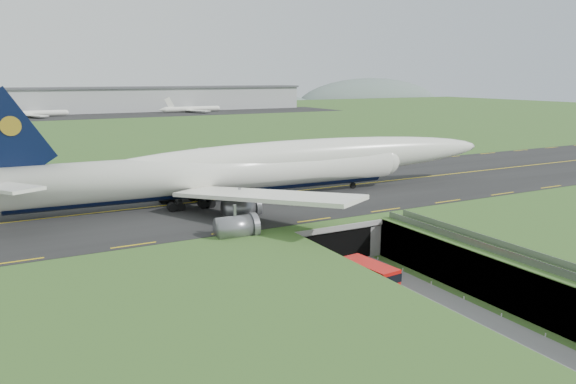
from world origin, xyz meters
TOP-DOWN VIEW (x-y plane):
  - ground at (0.00, 0.00)m, footprint 900.00×900.00m
  - airfield_deck at (0.00, 0.00)m, footprint 800.00×800.00m
  - trench_road at (0.00, -7.50)m, footprint 12.00×75.00m
  - taxiway at (0.00, 33.00)m, footprint 800.00×44.00m
  - tunnel_portal at (0.00, 16.71)m, footprint 17.00×22.30m
  - guideway at (11.00, -19.11)m, footprint 3.00×53.00m
  - jumbo_jet at (-3.50, 30.81)m, footprint 103.11×64.71m
  - shuttle_tram at (-2.21, -2.90)m, footprint 4.13×8.94m
  - cargo_terminal at (-0.12, 299.41)m, footprint 320.00×67.00m
  - distant_hills at (64.38, 430.00)m, footprint 700.00×91.00m

SIDE VIEW (x-z plane):
  - distant_hills at x=64.38m, z-range -34.00..26.00m
  - ground at x=0.00m, z-range 0.00..0.00m
  - trench_road at x=0.00m, z-range 0.00..0.20m
  - shuttle_tram at x=-2.21m, z-range 0.16..3.66m
  - airfield_deck at x=0.00m, z-range 0.00..6.00m
  - tunnel_portal at x=0.00m, z-range 0.33..6.33m
  - guideway at x=11.00m, z-range 1.80..8.85m
  - taxiway at x=0.00m, z-range 6.00..6.18m
  - jumbo_jet at x=-3.50m, z-range 1.07..22.49m
  - cargo_terminal at x=-0.12m, z-range 6.16..21.76m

